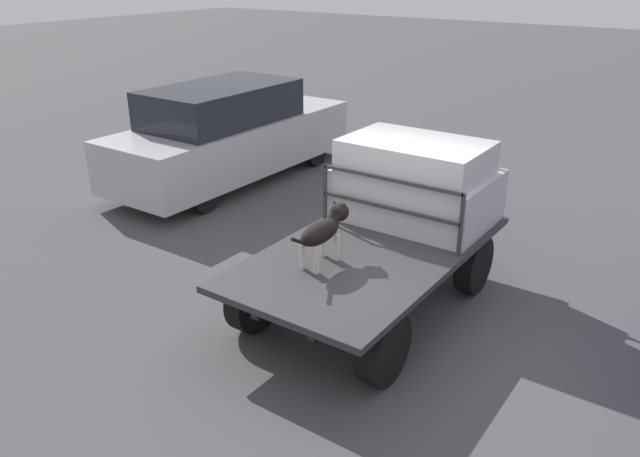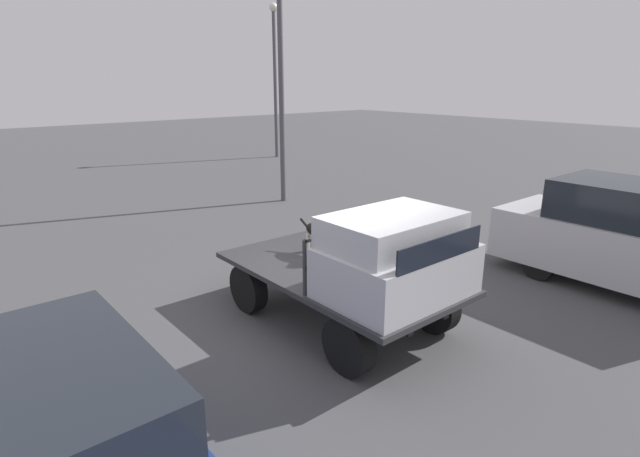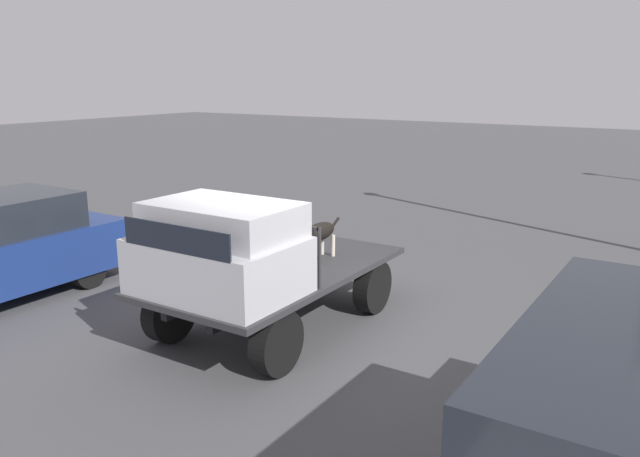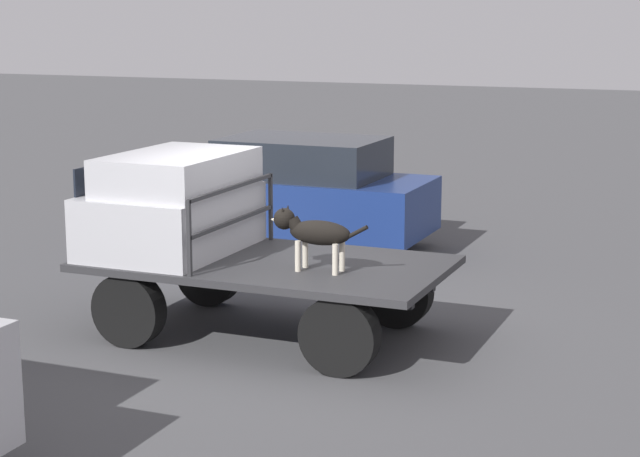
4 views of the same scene
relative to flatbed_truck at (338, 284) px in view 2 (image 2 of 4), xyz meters
name	(u,v)px [view 2 (image 2 of 4)]	position (x,y,z in m)	size (l,w,h in m)	color
ground_plane	(337,320)	(0.00, 0.00, -0.61)	(80.00, 80.00, 0.00)	#474749
flatbed_truck	(338,284)	(0.00, 0.00, 0.00)	(3.84, 2.08, 0.85)	black
truck_cab	(395,257)	(1.14, 0.00, 0.75)	(1.40, 1.96, 1.10)	#B7B7BC
truck_headboard	(357,244)	(0.40, 0.00, 0.76)	(0.04, 1.96, 0.78)	#2D2D30
dog	(324,232)	(-0.63, 0.25, 0.64)	(1.08, 0.25, 0.67)	beige
light_pole_near	(281,70)	(-7.11, 4.11, 3.30)	(0.36, 0.36, 6.63)	#4C4C51
light_pole_far	(275,68)	(-14.78, 9.28, 3.55)	(0.38, 0.38, 6.95)	#4C4C51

